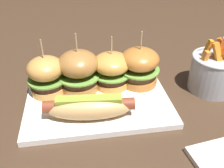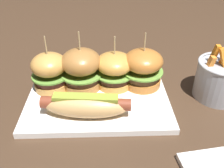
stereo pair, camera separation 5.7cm
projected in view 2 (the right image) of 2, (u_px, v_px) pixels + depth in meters
The scene contains 8 objects.
ground_plane at pixel (98, 103), 0.60m from camera, with size 3.00×3.00×0.00m, color #422D1E.
platter_main at pixel (98, 101), 0.59m from camera, with size 0.33×0.23×0.01m, color white.
hot_dog at pixel (86, 105), 0.53m from camera, with size 0.19×0.07×0.05m.
slider_far_left at pixel (50, 71), 0.60m from camera, with size 0.09×0.09×0.14m.
slider_center_left at pixel (81, 69), 0.61m from camera, with size 0.10×0.10×0.15m.
slider_center_right at pixel (114, 69), 0.62m from camera, with size 0.10×0.10×0.13m.
slider_far_right at pixel (143, 68), 0.61m from camera, with size 0.10×0.10×0.14m.
fries_bucket at pixel (220, 79), 0.60m from camera, with size 0.12×0.12×0.14m.
Camera 2 is at (0.02, -0.48, 0.37)m, focal length 39.95 mm.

